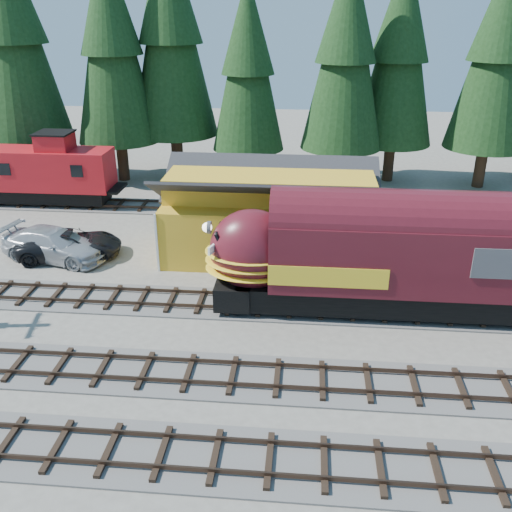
# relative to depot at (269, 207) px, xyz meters

# --- Properties ---
(ground) EXTENTS (120.00, 120.00, 0.00)m
(ground) POSITION_rel_depot_xyz_m (0.00, -10.50, -2.96)
(ground) COLOR #6B665B
(ground) RESTS_ON ground
(track_siding) EXTENTS (68.00, 3.20, 0.33)m
(track_siding) POSITION_rel_depot_xyz_m (10.00, -6.50, -2.90)
(track_siding) COLOR #4C4947
(track_siding) RESTS_ON ground
(track_main_south) EXTENTS (68.00, 3.20, 0.33)m
(track_main_south) POSITION_rel_depot_xyz_m (10.00, -12.50, -2.90)
(track_main_south) COLOR #4C4947
(track_main_south) RESTS_ON ground
(track_spur) EXTENTS (32.00, 3.20, 0.33)m
(track_spur) POSITION_rel_depot_xyz_m (-10.00, 7.50, -2.90)
(track_spur) COLOR #4C4947
(track_spur) RESTS_ON ground
(depot) EXTENTS (12.80, 7.00, 5.30)m
(depot) POSITION_rel_depot_xyz_m (0.00, 0.00, 0.00)
(depot) COLOR gold
(depot) RESTS_ON ground
(conifer_backdrop) EXTENTS (77.50, 23.63, 17.40)m
(conifer_backdrop) POSITION_rel_depot_xyz_m (3.84, 13.61, 7.28)
(conifer_backdrop) COLOR black
(conifer_backdrop) RESTS_ON ground
(locomotive) EXTENTS (17.33, 3.44, 4.71)m
(locomotive) POSITION_rel_depot_xyz_m (5.73, -6.50, -0.24)
(locomotive) COLOR black
(locomotive) RESTS_ON ground
(caboose) EXTENTS (9.59, 2.78, 4.98)m
(caboose) POSITION_rel_depot_xyz_m (-16.75, 7.50, -0.48)
(caboose) COLOR black
(caboose) RESTS_ON ground
(pickup_truck_a) EXTENTS (6.41, 4.00, 1.65)m
(pickup_truck_a) POSITION_rel_depot_xyz_m (-11.66, -1.58, -2.14)
(pickup_truck_a) COLOR black
(pickup_truck_a) RESTS_ON ground
(pickup_truck_b) EXTENTS (6.79, 3.97, 1.85)m
(pickup_truck_b) POSITION_rel_depot_xyz_m (-12.42, -1.92, -2.04)
(pickup_truck_b) COLOR #AFB2B7
(pickup_truck_b) RESTS_ON ground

